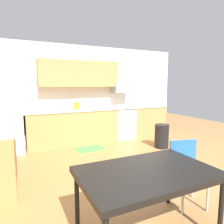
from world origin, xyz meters
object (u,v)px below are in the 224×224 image
(refrigerator, at_px, (5,116))
(dining_table, at_px, (147,176))
(oven_range, at_px, (123,123))
(trash_bin, at_px, (162,136))
(microwave, at_px, (121,88))
(chair_near_table, at_px, (186,167))
(kettle, at_px, (77,106))

(refrigerator, height_order, dining_table, refrigerator)
(oven_range, distance_m, trash_bin, 1.39)
(microwave, height_order, chair_near_table, microwave)
(kettle, bearing_deg, trash_bin, -36.77)
(refrigerator, height_order, oven_range, refrigerator)
(trash_bin, bearing_deg, chair_near_table, -121.63)
(oven_range, bearing_deg, dining_table, -114.95)
(refrigerator, distance_m, microwave, 3.23)
(dining_table, bearing_deg, chair_near_table, 19.22)
(microwave, bearing_deg, trash_bin, -73.40)
(oven_range, bearing_deg, chair_near_table, -104.51)
(chair_near_table, bearing_deg, dining_table, -160.78)
(oven_range, height_order, chair_near_table, oven_range)
(microwave, relative_size, chair_near_table, 0.64)
(oven_range, xyz_separation_m, trash_bin, (0.42, -1.32, -0.16))
(oven_range, relative_size, dining_table, 0.65)
(dining_table, bearing_deg, oven_range, 65.05)
(chair_near_table, xyz_separation_m, trash_bin, (1.32, 2.14, -0.20))
(refrigerator, relative_size, kettle, 8.94)
(chair_near_table, height_order, kettle, kettle)
(dining_table, bearing_deg, refrigerator, 111.08)
(oven_range, distance_m, dining_table, 4.14)
(oven_range, bearing_deg, microwave, 90.00)
(trash_bin, xyz_separation_m, kettle, (-1.83, 1.37, 0.72))
(refrigerator, xyz_separation_m, trash_bin, (3.58, -1.24, -0.59))
(chair_near_table, height_order, trash_bin, chair_near_table)
(dining_table, distance_m, kettle, 3.83)
(microwave, xyz_separation_m, trash_bin, (0.42, -1.42, -1.22))
(oven_range, xyz_separation_m, microwave, (0.00, 0.10, 1.06))
(oven_range, distance_m, kettle, 1.52)
(trash_bin, bearing_deg, dining_table, -131.69)
(microwave, relative_size, trash_bin, 0.90)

